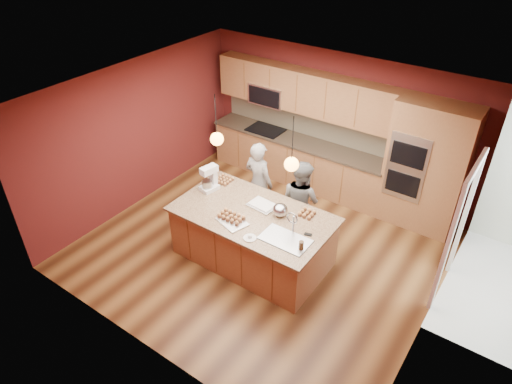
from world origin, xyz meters
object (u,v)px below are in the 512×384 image
Objects in this scene: island at (253,236)px; stand_mixer at (209,180)px; person_left at (259,183)px; person_right at (301,201)px; mixing_bowl at (280,210)px.

island is 1.18m from stand_mixer.
person_left is 0.86m from person_right.
person_left is at bearing 120.42° from island.
mixing_bowl is (1.34, 0.05, -0.09)m from stand_mixer.
stand_mixer is (-0.44, -0.79, 0.31)m from person_left.
mixing_bowl is at bearing 145.15° from person_left.
person_left is 0.96m from stand_mixer.
island reaches higher than mixing_bowl.
mixing_bowl is (0.91, -0.74, 0.23)m from person_left.
person_right is at bearing -175.60° from person_left.
stand_mixer is at bearing -177.73° from mixing_bowl.
person_right is 6.07× the size of mixing_bowl.
person_left is 1.06× the size of person_right.
island is 1.68× the size of person_right.
person_right is 1.56m from stand_mixer.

